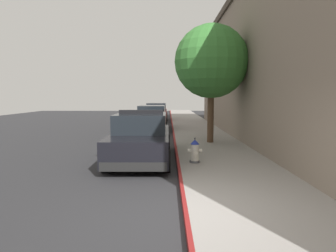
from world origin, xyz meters
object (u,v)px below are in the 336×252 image
object	(u,v)px
parked_car_silver_ahead	(153,118)
street_tree	(212,62)
fire_hydrant	(196,151)
police_cruiser	(142,138)
parked_car_dark_far	(158,112)

from	to	relation	value
parked_car_silver_ahead	street_tree	xyz separation A→B (m)	(2.90, -6.18, 2.88)
fire_hydrant	parked_car_silver_ahead	bearing A→B (deg)	100.26
police_cruiser	street_tree	size ratio (longest dim) A/B	0.95
police_cruiser	fire_hydrant	distance (m)	2.04
parked_car_silver_ahead	parked_car_dark_far	bearing A→B (deg)	89.87
parked_car_dark_far	fire_hydrant	bearing A→B (deg)	-84.03
parked_car_dark_far	police_cruiser	bearing A→B (deg)	-89.57
parked_car_silver_ahead	fire_hydrant	xyz separation A→B (m)	(1.86, -10.26, -0.25)
fire_hydrant	street_tree	distance (m)	5.25
parked_car_silver_ahead	parked_car_dark_far	xyz separation A→B (m)	(0.02, 7.34, 0.00)
police_cruiser	parked_car_dark_far	bearing A→B (deg)	90.43
police_cruiser	street_tree	xyz separation A→B (m)	(2.76, 3.01, 2.87)
parked_car_silver_ahead	fire_hydrant	world-z (taller)	parked_car_silver_ahead
parked_car_silver_ahead	street_tree	distance (m)	7.40
parked_car_silver_ahead	street_tree	world-z (taller)	street_tree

